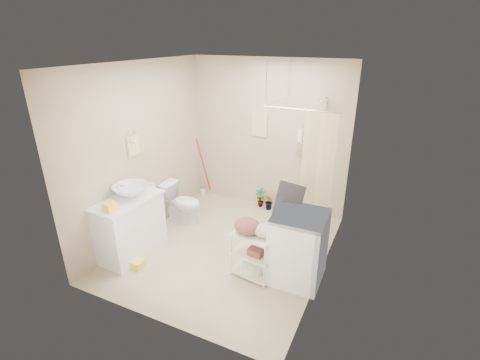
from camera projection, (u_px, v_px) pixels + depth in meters
The scene contains 23 objects.
floor at pixel (226, 247), 5.16m from camera, with size 3.20×3.20×0.00m, color #BCAE8D.
ceiling at pixel (223, 63), 4.16m from camera, with size 2.80×3.20×0.04m, color silver.
wall_back at pixel (268, 136), 6.00m from camera, with size 2.80×0.04×2.60m, color #BCAA92.
wall_front at pixel (148, 217), 3.33m from camera, with size 2.80×0.04×2.60m, color #BCAA92.
wall_left at pixel (142, 151), 5.21m from camera, with size 0.04×3.20×2.60m, color #BCAA92.
wall_right at pixel (330, 183), 4.11m from camera, with size 0.04×3.20×2.60m, color #BCAA92.
vanity at pixel (130, 227), 4.87m from camera, with size 0.55×0.98×0.86m, color silver.
sink at pixel (131, 191), 4.75m from camera, with size 0.49×0.49×0.17m, color silver.
counter_basket at pixel (110, 207), 4.39m from camera, with size 0.18×0.14×0.10m, color #F9D04A.
floor_basket at pixel (136, 262), 4.69m from camera, with size 0.28×0.22×0.15m, color yellow.
toilet at pixel (182, 202), 5.80m from camera, with size 0.37×0.65×0.67m, color white.
mop at pixel (202, 167), 6.63m from camera, with size 0.11×0.11×1.16m, color red, non-canonical shape.
potted_plant_a at pixel (260, 198), 6.33m from camera, with size 0.19×0.13×0.36m, color brown.
potted_plant_b at pixel (269, 202), 6.22m from camera, with size 0.17×0.14×0.31m, color maroon.
hanging_towel at pixel (260, 124), 5.96m from camera, with size 0.28×0.03×0.42m, color beige.
towel_ring at pixel (133, 144), 4.97m from camera, with size 0.04×0.22×0.34m, color #E3D383, non-canonical shape.
tp_holder at pixel (150, 186), 5.46m from camera, with size 0.08×0.12×0.14m, color white, non-canonical shape.
shower at pixel (306, 167), 5.30m from camera, with size 1.10×1.10×2.10m, color white, non-canonical shape.
shampoo_bottle_a at pixel (301, 133), 5.65m from camera, with size 0.09×0.10×0.25m, color white.
shampoo_bottle_b at pixel (308, 136), 5.61m from camera, with size 0.07×0.08×0.16m, color #374795.
washing_machine at pixel (298, 247), 4.35m from camera, with size 0.63×0.65×0.92m, color white.
laundry_rack at pixel (253, 251), 4.42m from camera, with size 0.53×0.31×0.74m, color beige, non-canonical shape.
ironing_board at pixel (282, 226), 4.53m from camera, with size 0.34×0.10×1.22m, color black, non-canonical shape.
Camera 1 is at (2.05, -3.87, 2.91)m, focal length 26.00 mm.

